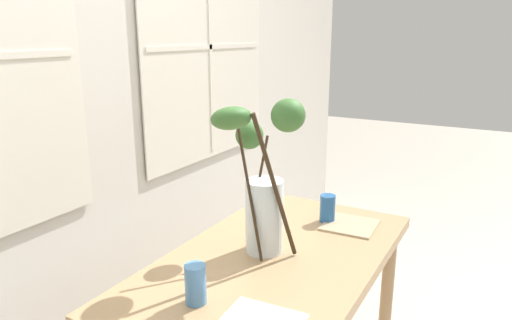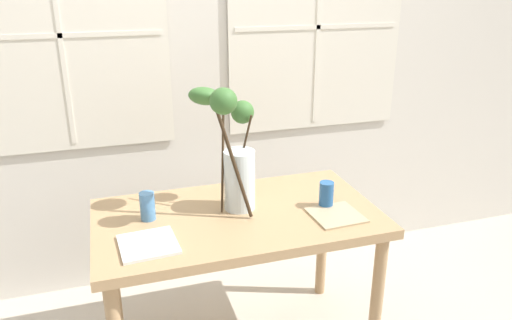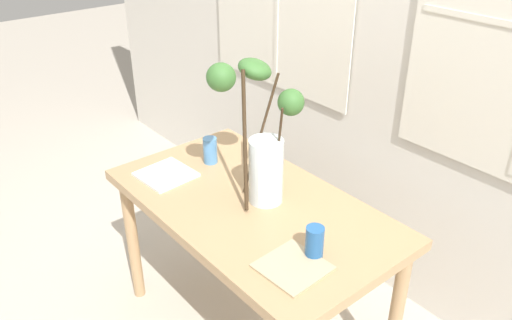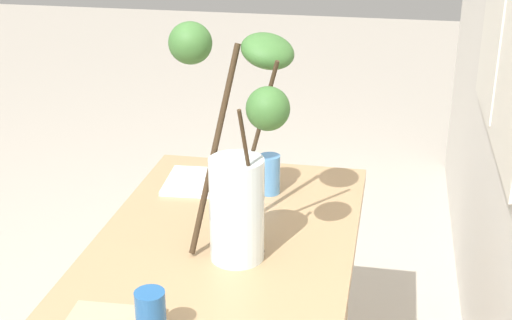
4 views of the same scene
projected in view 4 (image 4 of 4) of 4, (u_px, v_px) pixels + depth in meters
dining_table at (220, 279)px, 1.97m from camera, size 1.26×0.71×0.74m
vase_with_branches at (238, 163)px, 1.83m from camera, size 0.35×0.38×0.61m
drinking_glass_blue_left at (270, 174)px, 2.25m from camera, size 0.07×0.07×0.13m
drinking_glass_blue_right at (151, 316)px, 1.55m from camera, size 0.07×0.07×0.12m
plate_square_left at (201, 182)px, 2.34m from camera, size 0.24×0.24×0.01m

